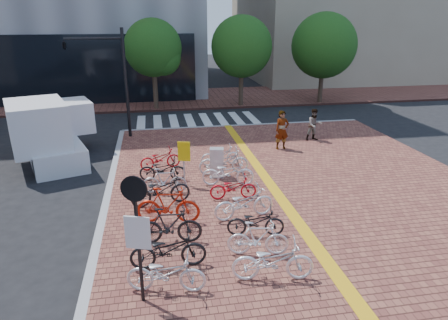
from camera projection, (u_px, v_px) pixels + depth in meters
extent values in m
plane|color=black|center=(236.00, 235.00, 11.88)|extent=(120.00, 120.00, 0.00)
cube|color=gray|center=(244.00, 126.00, 23.46)|extent=(14.00, 0.25, 0.15)
cube|color=brown|center=(181.00, 99.00, 31.30)|extent=(70.00, 8.00, 0.15)
cube|color=silver|center=(141.00, 123.00, 24.34)|extent=(0.50, 4.00, 0.01)
cube|color=silver|center=(158.00, 123.00, 24.51)|extent=(0.50, 4.00, 0.01)
cube|color=silver|center=(174.00, 122.00, 24.67)|extent=(0.50, 4.00, 0.01)
cube|color=silver|center=(190.00, 121.00, 24.84)|extent=(0.50, 4.00, 0.01)
cube|color=silver|center=(206.00, 120.00, 25.01)|extent=(0.50, 4.00, 0.01)
cube|color=silver|center=(222.00, 120.00, 25.17)|extent=(0.50, 4.00, 0.01)
cube|color=silver|center=(237.00, 119.00, 25.34)|extent=(0.50, 4.00, 0.01)
cube|color=silver|center=(252.00, 118.00, 25.50)|extent=(0.50, 4.00, 0.01)
cylinder|color=#38281E|center=(155.00, 89.00, 27.26)|extent=(0.32, 0.32, 2.60)
sphere|color=#194714|center=(153.00, 48.00, 26.33)|extent=(3.80, 3.80, 3.80)
sphere|color=#194714|center=(163.00, 57.00, 26.35)|extent=(2.40, 2.40, 2.40)
cylinder|color=#38281E|center=(241.00, 87.00, 28.26)|extent=(0.32, 0.32, 2.60)
sphere|color=#194714|center=(242.00, 47.00, 27.32)|extent=(4.20, 4.20, 4.20)
sphere|color=#194714|center=(251.00, 56.00, 27.35)|extent=(2.40, 2.40, 2.40)
cylinder|color=#38281E|center=(321.00, 84.00, 29.25)|extent=(0.32, 0.32, 2.60)
sphere|color=#194714|center=(324.00, 46.00, 28.32)|extent=(4.60, 4.60, 4.60)
sphere|color=#194714|center=(333.00, 55.00, 28.35)|extent=(2.40, 2.40, 2.40)
imported|color=white|center=(166.00, 273.00, 9.10)|extent=(1.92, 1.00, 0.96)
imported|color=black|center=(168.00, 250.00, 9.97)|extent=(1.93, 0.72, 1.01)
imported|color=black|center=(169.00, 226.00, 11.04)|extent=(1.85, 0.71, 1.08)
imported|color=red|center=(168.00, 205.00, 12.13)|extent=(2.01, 0.90, 1.17)
imported|color=black|center=(160.00, 190.00, 13.33)|extent=(2.10, 1.04, 1.05)
imported|color=silver|center=(165.00, 181.00, 14.23)|extent=(1.62, 0.62, 0.95)
imported|color=black|center=(162.00, 169.00, 15.33)|extent=(1.83, 0.84, 0.93)
imported|color=#B10C15|center=(160.00, 159.00, 16.54)|extent=(1.76, 0.92, 0.88)
imported|color=white|center=(273.00, 261.00, 9.49)|extent=(2.05, 0.96, 1.03)
imported|color=white|center=(258.00, 238.00, 10.50)|extent=(1.69, 0.76, 0.98)
imported|color=black|center=(256.00, 222.00, 11.47)|extent=(1.72, 0.84, 0.87)
imported|color=white|center=(244.00, 203.00, 12.45)|extent=(2.04, 0.98, 1.03)
imported|color=red|center=(233.00, 187.00, 13.79)|extent=(1.66, 0.68, 0.85)
imported|color=white|center=(228.00, 172.00, 14.88)|extent=(2.02, 0.96, 1.02)
imported|color=silver|center=(224.00, 162.00, 15.95)|extent=(2.02, 0.71, 1.06)
imported|color=white|center=(220.00, 155.00, 16.95)|extent=(1.67, 0.61, 0.87)
imported|color=gray|center=(282.00, 130.00, 18.87)|extent=(0.71, 0.50, 1.86)
imported|color=#4B515F|center=(314.00, 125.00, 20.26)|extent=(0.83, 0.67, 1.63)
cube|color=silver|center=(217.00, 163.00, 15.67)|extent=(0.60, 0.48, 1.17)
cylinder|color=#B7B7BC|center=(184.00, 164.00, 14.82)|extent=(0.08, 0.08, 1.66)
cube|color=yellow|center=(184.00, 151.00, 14.61)|extent=(0.45, 0.18, 0.74)
cylinder|color=black|center=(138.00, 242.00, 8.44)|extent=(0.10, 0.10, 3.00)
cylinder|color=black|center=(134.00, 189.00, 7.96)|extent=(0.54, 0.22, 0.56)
cube|color=silver|center=(138.00, 233.00, 8.30)|extent=(0.53, 0.21, 0.75)
cylinder|color=black|center=(126.00, 84.00, 20.32)|extent=(0.17, 0.17, 5.50)
cylinder|color=black|center=(93.00, 38.00, 19.33)|extent=(2.75, 0.11, 0.11)
imported|color=black|center=(64.00, 45.00, 19.19)|extent=(0.24, 1.14, 0.46)
cube|color=silver|center=(54.00, 150.00, 17.92)|extent=(3.61, 5.35, 0.99)
cube|color=silver|center=(46.00, 117.00, 18.68)|extent=(2.66, 2.66, 1.43)
cube|color=silver|center=(53.00, 125.00, 16.74)|extent=(3.09, 3.63, 1.97)
cylinder|color=black|center=(28.00, 145.00, 18.96)|extent=(0.48, 0.80, 0.77)
cylinder|color=black|center=(36.00, 168.00, 16.09)|extent=(0.48, 0.80, 0.77)
cylinder|color=black|center=(70.00, 139.00, 19.83)|extent=(0.48, 0.80, 0.77)
cylinder|color=black|center=(84.00, 160.00, 16.96)|extent=(0.48, 0.80, 0.77)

